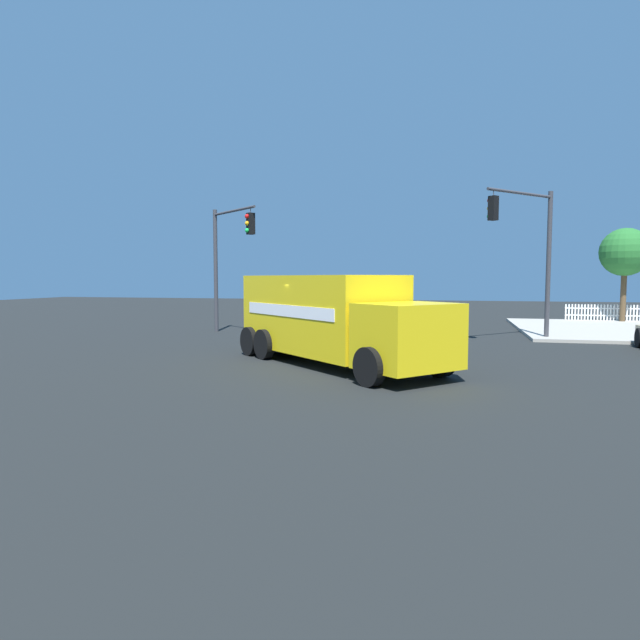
# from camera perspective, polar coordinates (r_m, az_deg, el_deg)

# --- Properties ---
(ground_plane) EXTENTS (100.00, 100.00, 0.00)m
(ground_plane) POSITION_cam_1_polar(r_m,az_deg,el_deg) (17.95, 1.14, -4.26)
(ground_plane) COLOR black
(delivery_truck) EXTENTS (7.71, 7.40, 2.78)m
(delivery_truck) POSITION_cam_1_polar(r_m,az_deg,el_deg) (17.02, 1.27, 0.21)
(delivery_truck) COLOR yellow
(delivery_truck) RESTS_ON ground
(traffic_light_primary) EXTENTS (3.18, 2.72, 6.08)m
(traffic_light_primary) POSITION_cam_1_polar(r_m,az_deg,el_deg) (27.02, -9.67, 7.06)
(traffic_light_primary) COLOR #38383D
(traffic_light_primary) RESTS_ON ground
(traffic_light_secondary) EXTENTS (2.90, 3.14, 6.27)m
(traffic_light_secondary) POSITION_cam_1_polar(r_m,az_deg,el_deg) (24.85, 21.05, 7.66)
(traffic_light_secondary) COLOR #38383D
(traffic_light_secondary) RESTS_ON sidewalk_corner_near
(picket_fence_run) EXTENTS (5.32, 0.05, 0.95)m
(picket_fence_run) POSITION_cam_1_polar(r_m,az_deg,el_deg) (37.53, 28.07, 0.70)
(picket_fence_run) COLOR white
(picket_fence_run) RESTS_ON sidewalk_corner_near
(shade_tree_near) EXTENTS (2.81, 2.81, 5.48)m
(shade_tree_near) POSITION_cam_1_polar(r_m,az_deg,el_deg) (37.00, 29.09, 6.13)
(shade_tree_near) COLOR brown
(shade_tree_near) RESTS_ON sidewalk_corner_near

